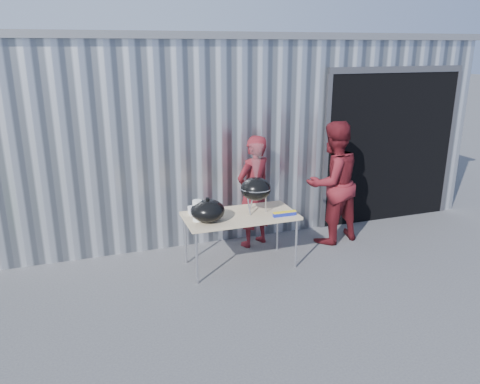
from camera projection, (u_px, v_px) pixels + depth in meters
name	position (u px, v px, depth m)	size (l,w,h in m)	color
ground	(239.00, 295.00, 5.70)	(80.00, 80.00, 0.00)	#444446
building	(208.00, 115.00, 9.66)	(8.20, 6.20, 3.10)	silver
folding_table	(240.00, 217.00, 6.28)	(1.50, 0.75, 0.75)	tan
kettle_grill	(256.00, 182.00, 6.23)	(0.42, 0.42, 0.93)	black
grill_lid	(208.00, 211.00, 5.98)	(0.44, 0.44, 0.32)	black
paper_towels	(197.00, 211.00, 5.99)	(0.12, 0.12, 0.28)	white
white_tub	(196.00, 210.00, 6.27)	(0.20, 0.15, 0.10)	white
foil_box	(284.00, 214.00, 6.20)	(0.32, 0.05, 0.06)	navy
person_cook	(254.00, 192.00, 6.93)	(0.62, 0.40, 1.69)	#59141A
person_bystander	(332.00, 183.00, 7.05)	(0.91, 0.71, 1.87)	#59141A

